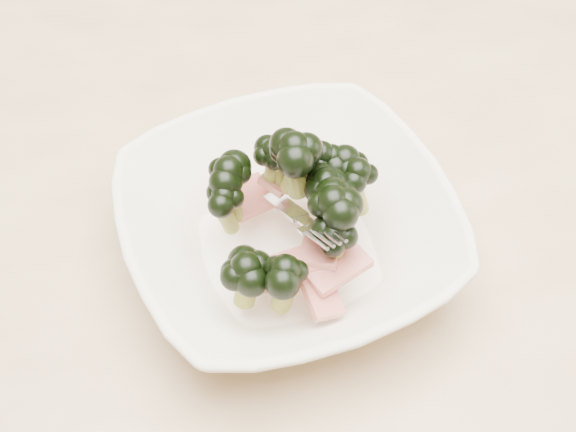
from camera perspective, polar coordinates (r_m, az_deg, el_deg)
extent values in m
cube|color=tan|center=(0.72, 1.90, 0.67)|extent=(1.20, 0.80, 0.04)
imported|color=silver|center=(0.64, 0.00, -1.00)|extent=(0.30, 0.30, 0.06)
cylinder|color=olive|center=(0.60, 3.22, -2.73)|extent=(0.01, 0.02, 0.04)
ellipsoid|color=black|center=(0.58, 3.33, -1.24)|extent=(0.04, 0.04, 0.03)
cylinder|color=olive|center=(0.65, 3.67, 1.86)|extent=(0.02, 0.02, 0.03)
ellipsoid|color=black|center=(0.64, 3.75, 2.94)|extent=(0.03, 0.03, 0.02)
cylinder|color=olive|center=(0.62, 0.68, 3.08)|extent=(0.03, 0.02, 0.04)
ellipsoid|color=black|center=(0.60, 0.71, 4.68)|extent=(0.04, 0.04, 0.03)
cylinder|color=olive|center=(0.64, 2.33, 2.89)|extent=(0.02, 0.01, 0.04)
ellipsoid|color=black|center=(0.62, 2.40, 4.42)|extent=(0.04, 0.04, 0.03)
cylinder|color=olive|center=(0.65, 3.94, 2.50)|extent=(0.02, 0.02, 0.04)
ellipsoid|color=black|center=(0.63, 4.06, 4.00)|extent=(0.04, 0.04, 0.03)
cylinder|color=olive|center=(0.64, -1.09, 3.38)|extent=(0.02, 0.02, 0.03)
ellipsoid|color=black|center=(0.63, -1.12, 4.66)|extent=(0.03, 0.03, 0.03)
cylinder|color=olive|center=(0.60, 0.45, 3.11)|extent=(0.02, 0.02, 0.05)
ellipsoid|color=black|center=(0.58, 0.46, 4.90)|extent=(0.04, 0.04, 0.03)
cylinder|color=olive|center=(0.61, 0.37, 3.24)|extent=(0.02, 0.02, 0.04)
ellipsoid|color=black|center=(0.60, 0.38, 4.85)|extent=(0.04, 0.04, 0.03)
cylinder|color=olive|center=(0.62, -4.45, 0.00)|extent=(0.02, 0.02, 0.04)
ellipsoid|color=black|center=(0.60, -4.60, 1.48)|extent=(0.03, 0.03, 0.03)
cylinder|color=olive|center=(0.62, 3.35, 0.77)|extent=(0.01, 0.02, 0.03)
ellipsoid|color=black|center=(0.60, 3.44, 1.93)|extent=(0.03, 0.03, 0.03)
cylinder|color=olive|center=(0.60, -2.91, -4.99)|extent=(0.02, 0.02, 0.04)
ellipsoid|color=black|center=(0.58, -3.00, -3.72)|extent=(0.04, 0.04, 0.03)
cylinder|color=olive|center=(0.64, 4.81, 1.59)|extent=(0.03, 0.02, 0.04)
ellipsoid|color=black|center=(0.62, 4.98, 3.19)|extent=(0.04, 0.04, 0.03)
cylinder|color=olive|center=(0.62, 2.59, 1.10)|extent=(0.02, 0.02, 0.04)
ellipsoid|color=black|center=(0.60, 2.66, 2.47)|extent=(0.04, 0.04, 0.03)
cylinder|color=olive|center=(0.60, 3.12, -0.70)|extent=(0.02, 0.02, 0.05)
ellipsoid|color=black|center=(0.58, 3.24, 1.03)|extent=(0.04, 0.04, 0.03)
cylinder|color=olive|center=(0.60, -0.20, -5.31)|extent=(0.02, 0.02, 0.04)
ellipsoid|color=black|center=(0.57, -0.20, -3.84)|extent=(0.04, 0.04, 0.03)
cylinder|color=olive|center=(0.64, -0.43, 3.10)|extent=(0.01, 0.02, 0.04)
ellipsoid|color=black|center=(0.62, -0.45, 4.42)|extent=(0.03, 0.03, 0.03)
cylinder|color=olive|center=(0.63, -4.10, 1.49)|extent=(0.02, 0.03, 0.05)
ellipsoid|color=black|center=(0.61, -4.26, 3.23)|extent=(0.04, 0.04, 0.03)
cube|color=maroon|center=(0.66, -2.74, 1.38)|extent=(0.05, 0.05, 0.02)
cube|color=maroon|center=(0.61, 1.23, -3.28)|extent=(0.05, 0.03, 0.02)
cube|color=maroon|center=(0.66, -0.09, 3.11)|extent=(0.05, 0.05, 0.02)
cube|color=maroon|center=(0.60, 3.51, -3.65)|extent=(0.06, 0.04, 0.01)
cube|color=maroon|center=(0.66, 1.89, 3.50)|extent=(0.05, 0.05, 0.02)
cube|color=maroon|center=(0.62, -1.14, -4.09)|extent=(0.04, 0.03, 0.02)
cube|color=maroon|center=(0.61, 2.41, -2.25)|extent=(0.05, 0.05, 0.02)
cube|color=maroon|center=(0.60, 2.25, -5.34)|extent=(0.03, 0.05, 0.02)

